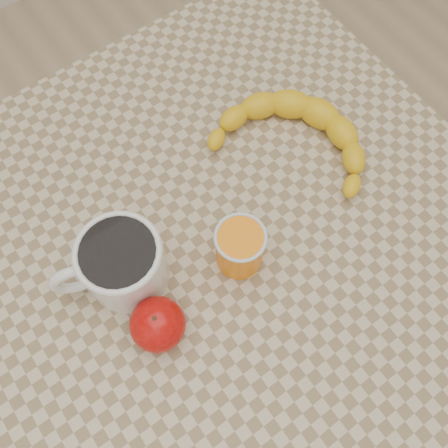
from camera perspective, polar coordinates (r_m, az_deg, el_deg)
ground at (r=1.45m, az=0.00°, el=-12.29°), size 3.00×3.00×0.00m
table at (r=0.80m, az=0.00°, el=-3.01°), size 0.80×0.80×0.75m
coffee_mug at (r=0.67m, az=-11.73°, el=-4.40°), size 0.17×0.14×0.10m
orange_juice_glass at (r=0.67m, az=1.81°, el=-2.68°), size 0.07×0.07×0.08m
apple at (r=0.65m, az=-7.59°, el=-11.29°), size 0.09×0.09×0.07m
banana at (r=0.78m, az=8.32°, el=9.60°), size 0.40×0.43×0.05m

